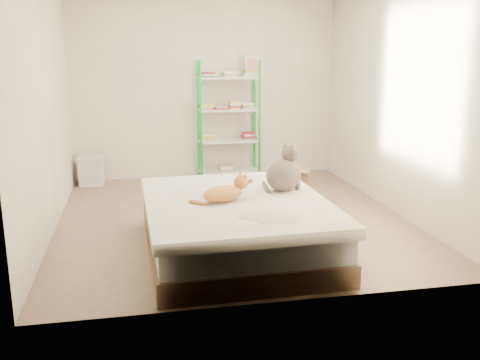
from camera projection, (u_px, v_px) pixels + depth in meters
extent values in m
cube|color=#98735B|center=(232.00, 217.00, 6.03)|extent=(3.80, 4.20, 0.01)
cube|color=#F6E8C9|center=(205.00, 88.00, 7.71)|extent=(3.80, 0.01, 2.60)
cube|color=#F6E8C9|center=(285.00, 130.00, 3.71)|extent=(3.80, 0.01, 2.60)
cube|color=#F6E8C9|center=(45.00, 105.00, 5.35)|extent=(0.01, 4.20, 2.60)
cube|color=#F6E8C9|center=(396.00, 98.00, 6.07)|extent=(0.01, 4.20, 2.60)
cube|color=brown|center=(236.00, 242.00, 4.97)|extent=(1.63, 2.02, 0.20)
cube|color=silver|center=(236.00, 221.00, 4.92)|extent=(1.59, 1.96, 0.22)
cube|color=beige|center=(236.00, 204.00, 4.88)|extent=(1.67, 2.06, 0.10)
cylinder|color=green|center=(201.00, 122.00, 7.44)|extent=(0.04, 0.04, 1.70)
cylinder|color=green|center=(198.00, 120.00, 7.74)|extent=(0.04, 0.04, 1.70)
cylinder|color=green|center=(260.00, 121.00, 7.59)|extent=(0.04, 0.04, 1.70)
cylinder|color=green|center=(255.00, 118.00, 7.90)|extent=(0.04, 0.04, 1.70)
cube|color=silver|center=(229.00, 171.00, 7.85)|extent=(0.86, 0.34, 0.02)
cube|color=silver|center=(229.00, 141.00, 7.74)|extent=(0.86, 0.34, 0.02)
cube|color=silver|center=(229.00, 110.00, 7.63)|extent=(0.86, 0.34, 0.02)
cube|color=silver|center=(228.00, 78.00, 7.52)|extent=(0.86, 0.34, 0.02)
cube|color=#A8202C|center=(229.00, 167.00, 7.83)|extent=(0.20, 0.16, 0.09)
cube|color=#A8202C|center=(208.00, 138.00, 7.67)|extent=(0.20, 0.16, 0.09)
cube|color=#A8202C|center=(249.00, 136.00, 7.78)|extent=(0.20, 0.16, 0.09)
cube|color=#A8202C|center=(208.00, 106.00, 7.56)|extent=(0.20, 0.16, 0.09)
cube|color=#A8202C|center=(222.00, 106.00, 7.60)|extent=(0.20, 0.16, 0.09)
cube|color=#A8202C|center=(235.00, 106.00, 7.64)|extent=(0.20, 0.16, 0.09)
cube|color=#A8202C|center=(249.00, 105.00, 7.67)|extent=(0.20, 0.16, 0.09)
cube|color=#A8202C|center=(207.00, 74.00, 7.45)|extent=(0.20, 0.16, 0.09)
cube|color=#A8202C|center=(228.00, 74.00, 7.51)|extent=(0.20, 0.16, 0.09)
cube|color=#A8202C|center=(249.00, 73.00, 7.57)|extent=(0.20, 0.16, 0.09)
cube|color=silver|center=(253.00, 66.00, 7.60)|extent=(0.22, 0.08, 0.28)
cube|color=red|center=(253.00, 67.00, 7.59)|extent=(0.17, 0.05, 0.21)
cube|color=olive|center=(286.00, 186.00, 6.64)|extent=(0.66, 0.60, 0.38)
cube|color=#4C277D|center=(297.00, 190.00, 6.46)|extent=(0.31, 0.12, 0.08)
cube|color=olive|center=(292.00, 175.00, 6.40)|extent=(0.57, 0.34, 0.12)
cube|color=silver|center=(91.00, 172.00, 7.43)|extent=(0.34, 0.30, 0.37)
cube|color=silver|center=(90.00, 158.00, 7.38)|extent=(0.37, 0.33, 0.03)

